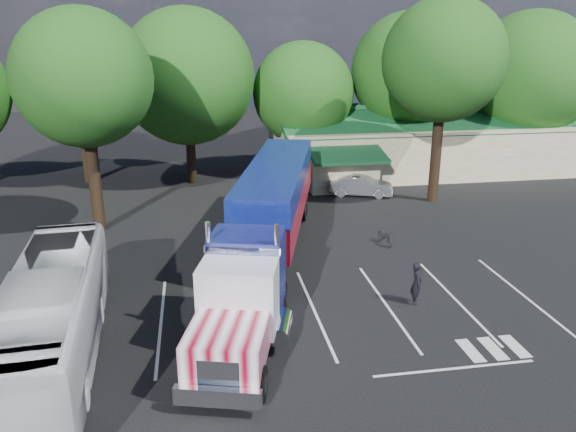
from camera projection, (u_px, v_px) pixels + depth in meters
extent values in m
plane|color=black|center=(291.00, 257.00, 29.47)|extent=(120.00, 120.00, 0.00)
cube|color=beige|center=(416.00, 145.00, 47.87)|extent=(24.00, 11.00, 4.00)
cube|color=#164E2A|center=(430.00, 120.00, 44.83)|extent=(24.20, 6.25, 2.10)
cube|color=#164E2A|center=(408.00, 112.00, 49.32)|extent=(24.20, 6.25, 2.10)
cube|color=beige|center=(342.00, 171.00, 41.48)|extent=(5.00, 2.50, 2.80)
cube|color=#164E2A|center=(348.00, 155.00, 39.78)|extent=(5.40, 3.19, 0.80)
cylinder|color=black|center=(87.00, 157.00, 43.46)|extent=(0.70, 0.70, 4.00)
sphere|color=#154714|center=(79.00, 89.00, 41.83)|extent=(8.40, 8.40, 8.40)
cylinder|color=black|center=(191.00, 155.00, 43.17)|extent=(0.70, 0.70, 4.30)
sphere|color=#154714|center=(187.00, 77.00, 41.30)|extent=(10.00, 10.00, 10.00)
cylinder|color=black|center=(303.00, 152.00, 45.90)|extent=(0.70, 0.70, 3.60)
sphere|color=#154714|center=(303.00, 93.00, 44.38)|extent=(8.00, 8.00, 8.00)
cylinder|color=black|center=(406.00, 142.00, 47.63)|extent=(0.70, 0.70, 4.50)
sphere|color=#154714|center=(410.00, 71.00, 45.78)|extent=(9.60, 9.60, 9.60)
cylinder|color=black|center=(521.00, 145.00, 48.17)|extent=(0.70, 0.70, 3.90)
sphere|color=#154714|center=(530.00, 75.00, 46.32)|extent=(10.40, 10.40, 10.40)
cylinder|color=black|center=(95.00, 181.00, 32.50)|extent=(0.70, 0.70, 6.00)
sphere|color=#154714|center=(83.00, 78.00, 30.64)|extent=(7.60, 7.60, 7.60)
cylinder|color=black|center=(436.00, 155.00, 38.19)|extent=(0.70, 0.70, 6.50)
sphere|color=#154714|center=(444.00, 60.00, 36.21)|extent=(8.00, 8.00, 8.00)
cube|color=black|center=(242.00, 326.00, 20.98)|extent=(3.09, 7.71, 0.27)
cube|color=white|center=(218.00, 397.00, 17.12)|extent=(2.72, 0.99, 0.60)
cube|color=white|center=(219.00, 374.00, 17.12)|extent=(1.31, 0.47, 0.99)
cube|color=white|center=(227.00, 346.00, 18.24)|extent=(3.13, 3.21, 1.26)
cube|color=silver|center=(239.00, 297.00, 20.11)|extent=(3.11, 2.42, 2.53)
cube|color=black|center=(234.00, 292.00, 19.26)|extent=(2.46, 0.75, 1.10)
cube|color=white|center=(242.00, 251.00, 20.54)|extent=(2.78, 0.86, 0.27)
cube|color=#0B1653|center=(248.00, 269.00, 21.91)|extent=(3.23, 2.84, 2.97)
cylinder|color=white|center=(210.00, 269.00, 20.97)|extent=(0.24, 0.24, 3.74)
cylinder|color=white|center=(277.00, 272.00, 20.73)|extent=(0.24, 0.24, 3.74)
cylinder|color=white|center=(204.00, 323.00, 21.22)|extent=(1.16, 1.89, 0.73)
cylinder|color=white|center=(281.00, 327.00, 20.94)|extent=(1.16, 1.89, 0.73)
cube|color=white|center=(277.00, 201.00, 30.96)|extent=(6.46, 14.32, 1.65)
cube|color=navy|center=(277.00, 175.00, 30.49)|extent=(6.46, 14.32, 1.32)
cube|color=black|center=(286.00, 202.00, 35.77)|extent=(2.28, 4.06, 0.38)
cube|color=black|center=(245.00, 271.00, 25.94)|extent=(0.16, 0.16, 1.54)
cube|color=black|center=(278.00, 272.00, 25.79)|extent=(0.16, 0.16, 1.54)
cube|color=white|center=(290.00, 197.00, 38.29)|extent=(2.58, 0.82, 0.13)
cylinder|color=black|center=(189.00, 380.00, 18.15)|extent=(0.69, 1.27, 1.21)
cylinder|color=black|center=(260.00, 384.00, 17.93)|extent=(0.69, 1.27, 1.21)
cylinder|color=black|center=(222.00, 307.00, 22.92)|extent=(0.69, 1.27, 1.21)
cylinder|color=black|center=(278.00, 310.00, 22.70)|extent=(0.69, 1.27, 1.21)
cylinder|color=black|center=(228.00, 294.00, 24.06)|extent=(0.69, 1.27, 1.21)
cylinder|color=black|center=(282.00, 296.00, 23.84)|extent=(0.69, 1.27, 1.21)
cylinder|color=black|center=(266.00, 210.00, 35.15)|extent=(0.69, 1.27, 1.21)
cylinder|color=black|center=(303.00, 211.00, 34.93)|extent=(0.69, 1.27, 1.21)
cylinder|color=black|center=(269.00, 204.00, 36.40)|extent=(0.69, 1.27, 1.21)
cylinder|color=black|center=(304.00, 205.00, 36.18)|extent=(0.69, 1.27, 1.21)
imported|color=black|center=(416.00, 283.00, 24.26)|extent=(0.59, 0.77, 1.90)
imported|color=black|center=(385.00, 236.00, 31.16)|extent=(0.82, 1.77, 0.89)
imported|color=silver|center=(51.00, 316.00, 19.88)|extent=(3.65, 12.55, 3.45)
imported|color=#A7AAAE|center=(361.00, 186.00, 40.14)|extent=(4.80, 2.91, 1.49)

